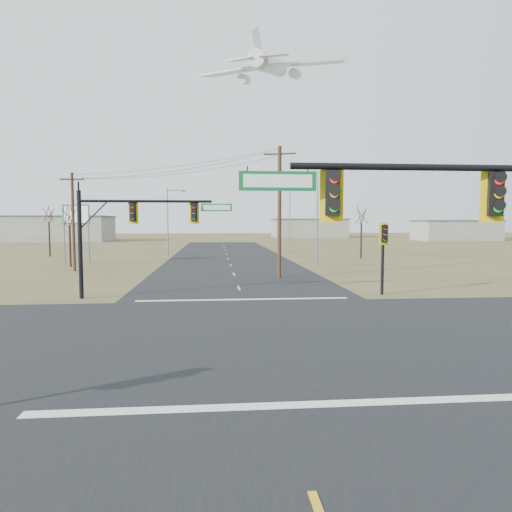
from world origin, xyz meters
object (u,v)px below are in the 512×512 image
Objects in this scene: pedestal_signal_ne at (384,242)px; streetlight_a at (315,214)px; mast_arm_far at (137,220)px; bare_tree_a at (69,215)px; mast_arm_near at (495,214)px; highway_sign at (76,222)px; utility_pole_near at (280,210)px; bare_tree_b at (49,213)px; bare_tree_c at (362,215)px; streetlight_c at (169,219)px; utility_pole_far at (73,220)px; streetlight_b at (288,215)px.

streetlight_a is at bearing 99.21° from pedestal_signal_ne.
bare_tree_a is at bearing 124.33° from mast_arm_far.
highway_sign is (-21.37, 39.11, -0.21)m from mast_arm_near.
highway_sign is at bearing 143.98° from utility_pole_near.
utility_pole_near is 35.84m from bare_tree_b.
bare_tree_a is (-19.12, 10.46, -0.24)m from utility_pole_near.
bare_tree_c is at bearing 57.91° from mast_arm_far.
utility_pole_near reaches higher than highway_sign.
mast_arm_far is 1.38× the size of bare_tree_a.
utility_pole_near is at bearing 114.01° from mast_arm_near.
streetlight_c is at bearing 124.57° from mast_arm_near.
utility_pole_far reaches higher than bare_tree_a.
highway_sign is 0.98× the size of bare_tree_a.
highway_sign is at bearing -171.06° from streetlight_b.
mast_arm_far is 12.77m from utility_pole_near.
streetlight_b is (15.18, 39.60, 0.91)m from mast_arm_far.
utility_pole_far is at bearing -158.22° from streetlight_b.
utility_pole_far is 1.02× the size of streetlight_c.
mast_arm_near reaches higher than mast_arm_far.
mast_arm_near is at bearing -60.71° from bare_tree_b.
utility_pole_near is at bearing -28.69° from bare_tree_a.
bare_tree_a is at bearing 148.84° from pedestal_signal_ne.
utility_pole_near is 1.19× the size of streetlight_c.
utility_pole_far is 0.91× the size of streetlight_b.
mast_arm_near is 49.93m from streetlight_c.
highway_sign is at bearing -173.05° from bare_tree_c.
bare_tree_c is (12.52, 18.18, -0.04)m from utility_pole_near.
mast_arm_far is (-11.23, 16.33, -0.11)m from mast_arm_near.
utility_pole_far is 1.40× the size of highway_sign.
pedestal_signal_ne is at bearing -104.65° from streetlight_a.
bare_tree_c is (7.45, 27.04, 2.04)m from pedestal_signal_ne.
streetlight_b is (5.69, 31.09, 0.12)m from utility_pole_near.
streetlight_b is at bearing 79.62° from utility_pole_near.
streetlight_b is at bearing 70.80° from streetlight_a.
mast_arm_near is 56.77m from bare_tree_b.
streetlight_a is 1.37× the size of bare_tree_c.
utility_pole_near reaches higher than bare_tree_c.
bare_tree_c is (31.64, 7.72, 0.21)m from bare_tree_a.
mast_arm_near is 36.91m from utility_pole_far.
bare_tree_c is at bearing 36.04° from streetlight_a.
streetlight_b reaches higher than highway_sign.
streetlight_b is at bearing 117.86° from bare_tree_c.
streetlight_b is at bearing 76.43° from mast_arm_far.
mast_arm_far is at bearing -129.50° from bare_tree_c.
utility_pole_far is 33.81m from streetlight_b.
utility_pole_far reaches higher than bare_tree_b.
highway_sign is at bearing 144.34° from pedestal_signal_ne.
streetlight_c is 15.25m from bare_tree_b.
bare_tree_c is at bearing -86.81° from streetlight_b.
mast_arm_far is at bearing -100.63° from streetlight_c.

